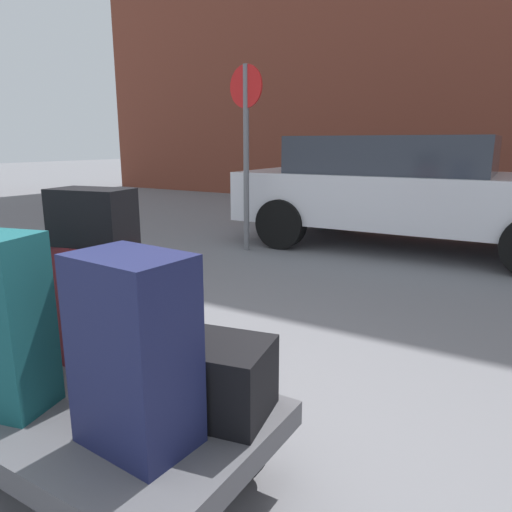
{
  "coord_description": "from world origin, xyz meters",
  "views": [
    {
      "loc": [
        1.42,
        -1.13,
        1.34
      ],
      "look_at": [
        0.0,
        1.2,
        0.69
      ],
      "focal_mm": 33.57,
      "sensor_mm": 36.0,
      "label": 1
    }
  ],
  "objects_px": {
    "suitcase_navy_rear_right": "(135,352)",
    "suitcase_maroon_front_left": "(99,306)",
    "no_parking_sign": "(246,138)",
    "duffel_bag_black_topmost_pile": "(92,217)",
    "duffel_bag_black_center": "(199,374)",
    "luggage_cart": "(100,417)",
    "parked_car": "(405,189)"
  },
  "relations": [
    {
      "from": "luggage_cart",
      "to": "no_parking_sign",
      "type": "relative_size",
      "value": 0.61
    },
    {
      "from": "suitcase_navy_rear_right",
      "to": "parked_car",
      "type": "xyz_separation_m",
      "value": [
        -0.47,
        5.24,
        0.09
      ]
    },
    {
      "from": "suitcase_navy_rear_right",
      "to": "duffel_bag_black_topmost_pile",
      "type": "distance_m",
      "value": 0.75
    },
    {
      "from": "duffel_bag_black_center",
      "to": "suitcase_maroon_front_left",
      "type": "bearing_deg",
      "value": 162.56
    },
    {
      "from": "luggage_cart",
      "to": "no_parking_sign",
      "type": "distance_m",
      "value": 4.46
    },
    {
      "from": "suitcase_navy_rear_right",
      "to": "duffel_bag_black_topmost_pile",
      "type": "relative_size",
      "value": 1.91
    },
    {
      "from": "suitcase_navy_rear_right",
      "to": "no_parking_sign",
      "type": "xyz_separation_m",
      "value": [
        -2.12,
        4.02,
        0.72
      ]
    },
    {
      "from": "suitcase_navy_rear_right",
      "to": "suitcase_maroon_front_left",
      "type": "bearing_deg",
      "value": 152.63
    },
    {
      "from": "luggage_cart",
      "to": "parked_car",
      "type": "height_order",
      "value": "parked_car"
    },
    {
      "from": "suitcase_maroon_front_left",
      "to": "duffel_bag_black_center",
      "type": "relative_size",
      "value": 1.04
    },
    {
      "from": "parked_car",
      "to": "duffel_bag_black_center",
      "type": "bearing_deg",
      "value": -84.1
    },
    {
      "from": "suitcase_maroon_front_left",
      "to": "suitcase_navy_rear_right",
      "type": "bearing_deg",
      "value": -31.67
    },
    {
      "from": "luggage_cart",
      "to": "suitcase_maroon_front_left",
      "type": "height_order",
      "value": "suitcase_maroon_front_left"
    },
    {
      "from": "duffel_bag_black_topmost_pile",
      "to": "duffel_bag_black_center",
      "type": "bearing_deg",
      "value": -17.64
    },
    {
      "from": "suitcase_maroon_front_left",
      "to": "suitcase_navy_rear_right",
      "type": "relative_size",
      "value": 0.85
    },
    {
      "from": "suitcase_maroon_front_left",
      "to": "duffel_bag_black_topmost_pile",
      "type": "bearing_deg",
      "value": 0.0
    },
    {
      "from": "duffel_bag_black_center",
      "to": "luggage_cart",
      "type": "bearing_deg",
      "value": -165.5
    },
    {
      "from": "luggage_cart",
      "to": "suitcase_maroon_front_left",
      "type": "distance_m",
      "value": 0.49
    },
    {
      "from": "duffel_bag_black_topmost_pile",
      "to": "no_parking_sign",
      "type": "distance_m",
      "value": 4.01
    },
    {
      "from": "suitcase_navy_rear_right",
      "to": "duffel_bag_black_center",
      "type": "relative_size",
      "value": 1.22
    },
    {
      "from": "luggage_cart",
      "to": "no_parking_sign",
      "type": "bearing_deg",
      "value": 114.57
    },
    {
      "from": "luggage_cart",
      "to": "duffel_bag_black_center",
      "type": "height_order",
      "value": "duffel_bag_black_center"
    },
    {
      "from": "parked_car",
      "to": "no_parking_sign",
      "type": "relative_size",
      "value": 1.95
    },
    {
      "from": "no_parking_sign",
      "to": "duffel_bag_black_topmost_pile",
      "type": "bearing_deg",
      "value": -67.18
    },
    {
      "from": "duffel_bag_black_topmost_pile",
      "to": "parked_car",
      "type": "distance_m",
      "value": 4.91
    },
    {
      "from": "duffel_bag_black_topmost_pile",
      "to": "luggage_cart",
      "type": "bearing_deg",
      "value": -56.01
    },
    {
      "from": "suitcase_maroon_front_left",
      "to": "duffel_bag_black_center",
      "type": "xyz_separation_m",
      "value": [
        0.61,
        -0.07,
        -0.14
      ]
    },
    {
      "from": "duffel_bag_black_topmost_pile",
      "to": "parked_car",
      "type": "bearing_deg",
      "value": 77.78
    },
    {
      "from": "duffel_bag_black_center",
      "to": "parked_car",
      "type": "height_order",
      "value": "parked_car"
    },
    {
      "from": "duffel_bag_black_center",
      "to": "no_parking_sign",
      "type": "relative_size",
      "value": 0.24
    },
    {
      "from": "luggage_cart",
      "to": "parked_car",
      "type": "relative_size",
      "value": 0.31
    },
    {
      "from": "luggage_cart",
      "to": "parked_car",
      "type": "distance_m",
      "value": 5.17
    }
  ]
}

